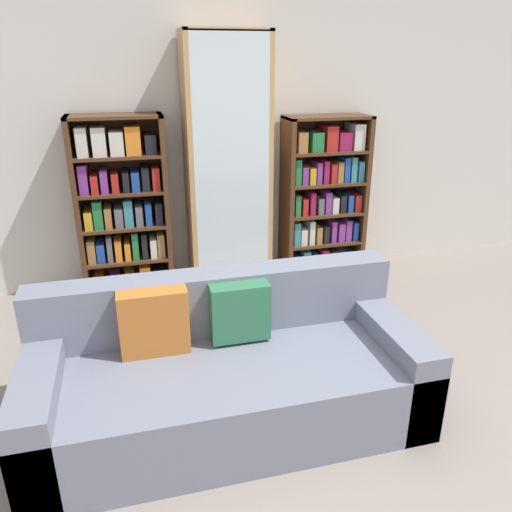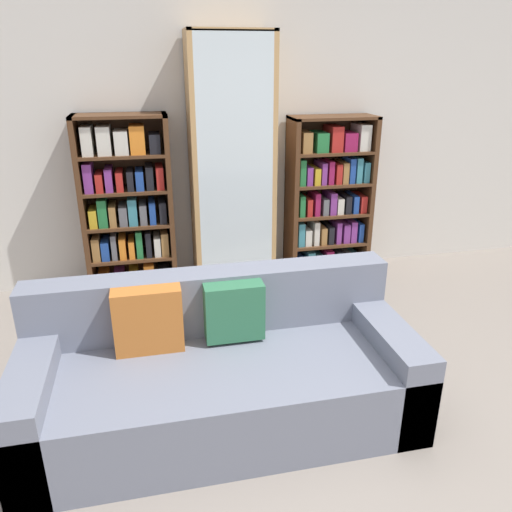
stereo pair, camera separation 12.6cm
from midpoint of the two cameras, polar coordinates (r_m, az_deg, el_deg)
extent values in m
plane|color=gray|center=(2.68, 11.93, -23.22)|extent=(16.00, 16.00, 0.00)
cube|color=beige|center=(4.39, -0.65, 14.88)|extent=(6.36, 0.06, 2.70)
cube|color=slate|center=(2.79, -2.53, -15.16)|extent=(2.05, 0.87, 0.40)
cube|color=slate|center=(2.87, -3.84, -5.10)|extent=(2.05, 0.20, 0.36)
cube|color=slate|center=(2.79, -22.43, -15.57)|extent=(0.20, 0.87, 0.52)
cube|color=slate|center=(3.02, 15.41, -11.45)|extent=(0.20, 0.87, 0.52)
cube|color=#B76628|center=(2.71, -10.90, -7.26)|extent=(0.36, 0.12, 0.36)
cube|color=#2D6B47|center=(2.75, -1.18, -6.37)|extent=(0.32, 0.12, 0.32)
cube|color=#4C2D19|center=(4.24, -18.28, 5.06)|extent=(0.04, 0.32, 1.47)
cube|color=#4C2D19|center=(4.22, -8.96, 5.83)|extent=(0.04, 0.32, 1.47)
cube|color=#4C2D19|center=(4.08, -14.55, 15.27)|extent=(0.73, 0.32, 0.02)
cube|color=#4C2D19|center=(4.47, -12.82, -3.49)|extent=(0.73, 0.32, 0.02)
cube|color=#4C2D19|center=(4.36, -13.62, 6.01)|extent=(0.73, 0.01, 1.47)
cube|color=#4C2D19|center=(4.35, -13.14, 0.05)|extent=(0.65, 0.32, 0.02)
cube|color=#4C2D19|center=(4.26, -13.46, 3.62)|extent=(0.65, 0.32, 0.02)
cube|color=#4C2D19|center=(4.18, -13.80, 7.34)|extent=(0.65, 0.32, 0.02)
cube|color=#4C2D19|center=(4.12, -14.16, 11.17)|extent=(0.65, 0.32, 0.02)
cube|color=orange|center=(4.43, -16.17, -2.71)|extent=(0.09, 0.24, 0.16)
cube|color=#7A3384|center=(4.42, -14.50, -2.59)|extent=(0.09, 0.24, 0.16)
cube|color=gold|center=(4.42, -12.94, -2.43)|extent=(0.08, 0.24, 0.17)
cube|color=orange|center=(4.40, -11.30, -1.96)|extent=(0.08, 0.24, 0.22)
cube|color=black|center=(4.42, -9.66, -2.17)|extent=(0.09, 0.24, 0.17)
cube|color=olive|center=(4.32, -16.95, 1.04)|extent=(0.06, 0.24, 0.19)
cube|color=#1E4293|center=(4.32, -15.99, 0.91)|extent=(0.06, 0.24, 0.16)
cube|color=#5B5B60|center=(4.31, -15.07, 1.32)|extent=(0.04, 0.24, 0.21)
cube|color=orange|center=(4.31, -14.16, 1.19)|extent=(0.05, 0.24, 0.18)
cube|color=orange|center=(4.31, -13.19, 1.07)|extent=(0.05, 0.24, 0.15)
cube|color=#237038|center=(4.30, -12.37, 1.64)|extent=(0.05, 0.24, 0.23)
cube|color=black|center=(4.30, -11.39, 1.63)|extent=(0.04, 0.24, 0.21)
cube|color=beige|center=(4.31, -10.42, 1.38)|extent=(0.05, 0.24, 0.16)
cube|color=olive|center=(4.30, -9.60, 1.68)|extent=(0.06, 0.24, 0.20)
cube|color=gold|center=(4.24, -17.22, 4.36)|extent=(0.06, 0.24, 0.15)
cube|color=#237038|center=(4.22, -16.26, 4.97)|extent=(0.07, 0.24, 0.22)
cube|color=olive|center=(4.22, -15.19, 4.68)|extent=(0.05, 0.24, 0.17)
cube|color=#5B5B60|center=(4.22, -14.08, 4.71)|extent=(0.06, 0.24, 0.16)
cube|color=teal|center=(4.21, -13.07, 5.19)|extent=(0.07, 0.24, 0.22)
cube|color=#5B5B60|center=(4.22, -11.93, 4.93)|extent=(0.06, 0.24, 0.16)
cube|color=#1E4293|center=(4.22, -10.94, 5.13)|extent=(0.05, 0.24, 0.18)
cube|color=black|center=(4.22, -9.81, 5.18)|extent=(0.05, 0.24, 0.18)
cube|color=#7A3384|center=(4.16, -17.73, 8.64)|extent=(0.07, 0.24, 0.23)
cube|color=#AD231E|center=(4.16, -16.58, 8.19)|extent=(0.05, 0.24, 0.14)
cube|color=#7A3384|center=(4.15, -15.59, 8.52)|extent=(0.06, 0.24, 0.18)
cube|color=#AD231E|center=(4.15, -14.45, 8.43)|extent=(0.05, 0.24, 0.15)
cube|color=black|center=(4.15, -13.32, 8.56)|extent=(0.05, 0.24, 0.16)
cube|color=#1E4293|center=(4.15, -12.31, 8.63)|extent=(0.06, 0.24, 0.15)
cube|color=black|center=(4.15, -11.23, 8.92)|extent=(0.06, 0.24, 0.18)
cube|color=#AD231E|center=(4.15, -10.11, 8.96)|extent=(0.06, 0.24, 0.18)
cube|color=beige|center=(4.11, -17.85, 12.48)|extent=(0.08, 0.24, 0.22)
cube|color=beige|center=(4.10, -16.10, 12.64)|extent=(0.10, 0.24, 0.22)
cube|color=beige|center=(4.09, -14.26, 12.56)|extent=(0.10, 0.24, 0.18)
cube|color=orange|center=(4.09, -12.54, 12.94)|extent=(0.11, 0.24, 0.22)
cube|color=black|center=(4.10, -10.65, 12.62)|extent=(0.08, 0.24, 0.15)
cube|color=tan|center=(4.15, -6.32, 9.98)|extent=(0.04, 0.36, 2.08)
cube|color=tan|center=(4.26, 2.44, 10.41)|extent=(0.04, 0.36, 2.08)
cube|color=tan|center=(4.11, -2.07, 24.39)|extent=(0.68, 0.36, 0.02)
cube|color=tan|center=(4.51, -1.73, -2.66)|extent=(0.68, 0.36, 0.02)
cube|color=tan|center=(4.36, -2.32, 10.67)|extent=(0.68, 0.01, 2.08)
cube|color=silver|center=(4.02, -1.41, 9.75)|extent=(0.60, 0.01, 2.05)
cube|color=tan|center=(4.35, -1.79, 2.35)|extent=(0.60, 0.32, 0.02)
cube|color=tan|center=(4.24, -1.85, 7.54)|extent=(0.60, 0.32, 0.02)
cube|color=tan|center=(4.16, -1.92, 12.97)|extent=(0.60, 0.32, 0.02)
cube|color=tan|center=(4.11, -1.99, 18.57)|extent=(0.60, 0.32, 0.02)
cylinder|color=silver|center=(4.47, -4.43, -2.32)|extent=(0.01, 0.01, 0.06)
cone|color=silver|center=(4.44, -4.45, -1.49)|extent=(0.09, 0.09, 0.08)
cylinder|color=silver|center=(4.47, -2.58, -2.31)|extent=(0.01, 0.01, 0.06)
cone|color=silver|center=(4.44, -2.60, -1.48)|extent=(0.09, 0.09, 0.08)
cylinder|color=silver|center=(4.51, -0.87, -2.05)|extent=(0.01, 0.01, 0.06)
cone|color=silver|center=(4.48, -0.87, -1.22)|extent=(0.09, 0.09, 0.08)
cylinder|color=silver|center=(4.53, 0.91, -1.96)|extent=(0.01, 0.01, 0.06)
cone|color=silver|center=(4.50, 0.92, -1.13)|extent=(0.09, 0.09, 0.08)
cylinder|color=silver|center=(4.30, -4.23, 2.70)|extent=(0.01, 0.01, 0.07)
cone|color=silver|center=(4.27, -4.25, 3.66)|extent=(0.09, 0.09, 0.08)
cylinder|color=silver|center=(4.34, -1.78, 2.91)|extent=(0.01, 0.01, 0.07)
cone|color=silver|center=(4.31, -1.80, 3.87)|extent=(0.09, 0.09, 0.08)
cylinder|color=silver|center=(4.37, 0.64, 3.08)|extent=(0.01, 0.01, 0.07)
cone|color=silver|center=(4.35, 0.65, 4.03)|extent=(0.09, 0.09, 0.08)
cylinder|color=silver|center=(4.18, -4.90, 7.95)|extent=(0.01, 0.01, 0.07)
cone|color=silver|center=(4.16, -4.93, 9.00)|extent=(0.08, 0.08, 0.09)
cylinder|color=silver|center=(4.20, -3.37, 8.06)|extent=(0.01, 0.01, 0.07)
cone|color=silver|center=(4.18, -3.39, 9.10)|extent=(0.08, 0.08, 0.09)
cylinder|color=silver|center=(4.24, -1.89, 8.20)|extent=(0.01, 0.01, 0.07)
cone|color=silver|center=(4.22, -1.90, 9.24)|extent=(0.08, 0.08, 0.09)
cylinder|color=silver|center=(4.27, -0.41, 8.30)|extent=(0.01, 0.01, 0.07)
cone|color=silver|center=(4.25, -0.41, 9.34)|extent=(0.08, 0.08, 0.09)
cylinder|color=silver|center=(4.26, 1.17, 8.30)|extent=(0.01, 0.01, 0.07)
cone|color=silver|center=(4.25, 1.18, 9.33)|extent=(0.08, 0.08, 0.09)
cylinder|color=silver|center=(4.11, -5.09, 13.57)|extent=(0.01, 0.01, 0.09)
cone|color=silver|center=(4.10, -5.14, 14.89)|extent=(0.08, 0.08, 0.10)
cylinder|color=silver|center=(4.15, -3.55, 13.69)|extent=(0.01, 0.01, 0.09)
cone|color=silver|center=(4.13, -3.58, 14.99)|extent=(0.08, 0.08, 0.10)
cylinder|color=silver|center=(4.16, -1.96, 13.74)|extent=(0.01, 0.01, 0.09)
cone|color=silver|center=(4.15, -1.97, 15.04)|extent=(0.08, 0.08, 0.10)
cylinder|color=silver|center=(4.18, -0.39, 13.79)|extent=(0.01, 0.01, 0.09)
cone|color=silver|center=(4.17, -0.40, 15.09)|extent=(0.08, 0.08, 0.10)
cylinder|color=silver|center=(4.19, 1.20, 13.81)|extent=(0.01, 0.01, 0.09)
cone|color=silver|center=(4.18, 1.21, 15.10)|extent=(0.08, 0.08, 0.10)
cylinder|color=silver|center=(4.07, -4.72, 19.13)|extent=(0.01, 0.01, 0.07)
cone|color=silver|center=(4.07, -4.75, 20.20)|extent=(0.09, 0.09, 0.08)
cylinder|color=silver|center=(4.12, -2.01, 19.21)|extent=(0.01, 0.01, 0.07)
cone|color=silver|center=(4.11, -2.03, 20.27)|extent=(0.09, 0.09, 0.08)
cylinder|color=silver|center=(4.17, 0.64, 19.26)|extent=(0.01, 0.01, 0.07)
cone|color=silver|center=(4.17, 0.64, 20.30)|extent=(0.09, 0.09, 0.08)
cube|color=#4C2D19|center=(4.41, 4.89, 6.36)|extent=(0.04, 0.32, 1.42)
cube|color=#4C2D19|center=(4.66, 13.17, 6.70)|extent=(0.04, 0.32, 1.42)
cube|color=#4C2D19|center=(4.40, 9.70, 15.36)|extent=(0.74, 0.32, 0.02)
cube|color=#4C2D19|center=(4.75, 8.65, -1.60)|extent=(0.74, 0.32, 0.02)
cube|color=#4C2D19|center=(4.66, 8.46, 7.04)|extent=(0.74, 0.01, 1.42)
cube|color=#4C2D19|center=(4.65, 8.85, 1.65)|extent=(0.66, 0.32, 0.02)
cube|color=#4C2D19|center=(4.56, 9.04, 4.89)|extent=(0.66, 0.32, 0.02)
cube|color=#4C2D19|center=(4.49, 9.25, 8.24)|extent=(0.66, 0.32, 0.02)
cube|color=#4C2D19|center=(4.44, 9.46, 11.68)|extent=(0.66, 0.32, 0.02)
cube|color=#1E4293|center=(4.62, 5.57, -0.79)|extent=(0.06, 0.24, 0.18)
cube|color=teal|center=(4.64, 6.70, -0.47)|extent=(0.07, 0.24, 0.22)
cube|color=teal|center=(4.67, 7.71, -0.61)|extent=(0.07, 0.24, 0.18)
cube|color=#8E1947|center=(4.70, 8.74, -0.30)|extent=(0.07, 0.24, 0.22)
cube|color=black|center=(4.73, 9.82, -0.29)|extent=(0.06, 0.24, 0.20)
cube|color=#5B5B60|center=(4.77, 10.79, -0.30)|extent=(0.06, 0.24, 0.18)
cube|color=teal|center=(4.81, 11.76, -0.36)|extent=(0.06, 0.24, 0.16)
cube|color=teal|center=(4.51, 5.64, 2.76)|extent=(0.06, 0.24, 0.21)
cube|color=beige|center=(4.54, 6.41, 2.42)|extent=(0.06, 0.24, 0.15)
cube|color=beige|center=(4.55, 7.33, 2.90)|extent=(0.05, 0.24, 0.22)
cube|color=olive|center=(4.58, 8.13, 2.61)|extent=(0.05, 0.24, 0.16)
cube|color=black|center=(4.61, 8.92, 2.69)|extent=(0.05, 0.24, 0.16)
cube|color=#7A3384|center=(4.63, 9.77, 2.95)|extent=(0.05, 0.24, 0.20)
cube|color=#7A3384|center=(4.66, 10.62, 2.87)|extent=(0.06, 0.24, 0.17)
cube|color=#7A3384|center=(4.68, 11.39, 3.04)|extent=(0.05, 0.24, 0.19)
cube|color=#1E4293|center=(4.71, 12.17, 2.95)|extent=(0.04, 0.24, 0.17)
cube|color=#237038|center=(4.43, 5.75, 5.95)|extent=(0.05, 0.24, 0.18)
cube|color=#AD231E|center=(4.46, 6.57, 5.79)|extent=(0.05, 0.24, 0.15)
cube|color=#8E1947|center=(4.47, 7.43, 6.13)|extent=(0.05, 0.24, 0.20)
cube|color=#5B5B60|center=(4.51, 8.34, 5.83)|extent=(0.05, 0.24, 0.14)
cube|color=#7A3384|center=(4.52, 9.17, 6.18)|extent=(0.06, 0.24, 0.19)
cube|color=beige|center=(4.56, 9.95, 5.89)|extent=(0.06, 0.24, 0.14)
cube|color=black|center=(4.58, 10.81, 6.04)|extent=(0.05, 0.24, 0.16)
cube|color=#1E4293|center=(4.61, 11.63, 6.05)|extent=(0.05, 0.24, 0.16)
cube|color=#AD231E|center=(4.64, 12.46, 6.05)|extent=(0.06, 0.24, 0.15)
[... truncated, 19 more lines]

